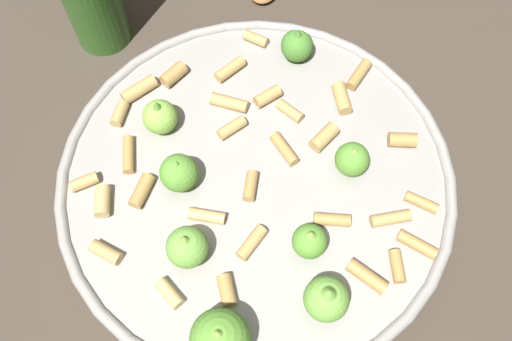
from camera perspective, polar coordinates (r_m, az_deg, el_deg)
The scene contains 2 objects.
ground_plane at distance 0.51m, azimuth 0.00°, elevation -3.23°, with size 2.40×2.40×0.00m, color #42382D.
cooking_pan at distance 0.48m, azimuth -0.04°, elevation -1.85°, with size 0.34×0.34×0.10m.
Camera 1 is at (-0.14, -0.14, 0.47)m, focal length 38.12 mm.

